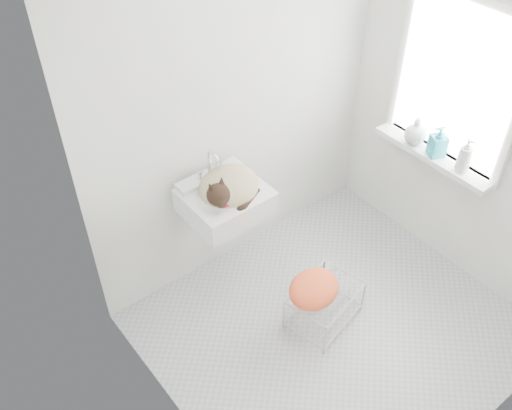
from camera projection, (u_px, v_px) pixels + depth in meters
floor at (333, 329)px, 3.80m from camera, size 2.20×2.00×0.02m
back_wall at (237, 101)px, 3.55m from camera, size 2.20×0.02×2.50m
right_wall at (484, 110)px, 3.48m from camera, size 0.02×2.00×2.50m
left_wall at (172, 284)px, 2.46m from camera, size 0.02×2.00×2.50m
window_glass at (458, 82)px, 3.52m from camera, size 0.01×0.80×1.00m
window_frame at (457, 83)px, 3.52m from camera, size 0.04×0.90×1.10m
windowsill at (433, 155)px, 3.83m from camera, size 0.16×0.88×0.04m
sink at (225, 192)px, 3.53m from camera, size 0.50×0.43×0.20m
faucet at (207, 159)px, 3.54m from camera, size 0.18×0.13×0.18m
cat at (228, 187)px, 3.50m from camera, size 0.45×0.38×0.26m
wire_rack at (324, 304)px, 3.77m from camera, size 0.51×0.41×0.27m
towel at (313, 293)px, 3.64m from camera, size 0.40×0.32×0.15m
bottle_a at (461, 170)px, 3.69m from camera, size 0.08×0.08×0.20m
bottle_b at (435, 155)px, 3.81m from camera, size 0.13×0.13×0.22m
bottle_c at (413, 142)px, 3.91m from camera, size 0.21×0.21×0.19m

